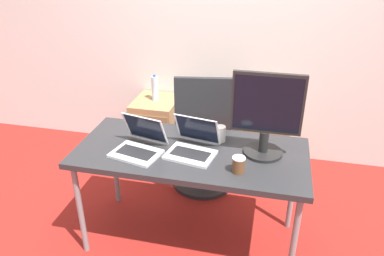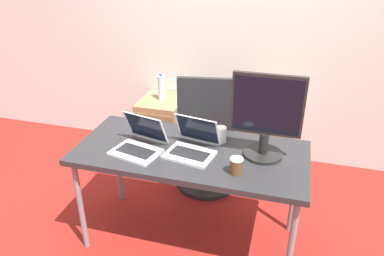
{
  "view_description": "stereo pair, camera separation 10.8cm",
  "coord_description": "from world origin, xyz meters",
  "px_view_note": "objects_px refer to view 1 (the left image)",
  "views": [
    {
      "loc": [
        0.5,
        -2.1,
        2.03
      ],
      "look_at": [
        0.0,
        0.04,
        0.91
      ],
      "focal_mm": 35.0,
      "sensor_mm": 36.0,
      "label": 1
    },
    {
      "loc": [
        0.6,
        -2.07,
        2.03
      ],
      "look_at": [
        0.0,
        0.04,
        0.91
      ],
      "focal_mm": 35.0,
      "sensor_mm": 36.0,
      "label": 2
    }
  ],
  "objects_px": {
    "office_chair": "(203,146)",
    "coffee_cup_brown": "(238,165)",
    "cabinet_right": "(265,139)",
    "water_bottle": "(155,88)",
    "laptop_right": "(139,145)",
    "cabinet_left": "(157,128)",
    "coffee_cup_white": "(220,134)",
    "monitor": "(266,115)",
    "laptop_left": "(193,146)"
  },
  "relations": [
    {
      "from": "cabinet_left",
      "to": "coffee_cup_brown",
      "type": "distance_m",
      "value": 1.71
    },
    {
      "from": "cabinet_left",
      "to": "cabinet_right",
      "type": "xyz_separation_m",
      "value": [
        1.1,
        0.0,
        0.0
      ]
    },
    {
      "from": "office_chair",
      "to": "water_bottle",
      "type": "height_order",
      "value": "office_chair"
    },
    {
      "from": "coffee_cup_white",
      "to": "coffee_cup_brown",
      "type": "relative_size",
      "value": 1.08
    },
    {
      "from": "cabinet_right",
      "to": "laptop_right",
      "type": "distance_m",
      "value": 1.55
    },
    {
      "from": "laptop_right",
      "to": "cabinet_right",
      "type": "bearing_deg",
      "value": 56.71
    },
    {
      "from": "cabinet_right",
      "to": "monitor",
      "type": "bearing_deg",
      "value": -90.06
    },
    {
      "from": "office_chair",
      "to": "coffee_cup_white",
      "type": "relative_size",
      "value": 10.0
    },
    {
      "from": "cabinet_right",
      "to": "coffee_cup_brown",
      "type": "relative_size",
      "value": 5.9
    },
    {
      "from": "water_bottle",
      "to": "coffee_cup_white",
      "type": "distance_m",
      "value": 1.25
    },
    {
      "from": "laptop_right",
      "to": "coffee_cup_brown",
      "type": "height_order",
      "value": "laptop_right"
    },
    {
      "from": "water_bottle",
      "to": "laptop_left",
      "type": "relative_size",
      "value": 0.73
    },
    {
      "from": "monitor",
      "to": "coffee_cup_brown",
      "type": "bearing_deg",
      "value": -117.19
    },
    {
      "from": "water_bottle",
      "to": "monitor",
      "type": "bearing_deg",
      "value": -44.29
    },
    {
      "from": "office_chair",
      "to": "cabinet_left",
      "type": "distance_m",
      "value": 0.76
    },
    {
      "from": "office_chair",
      "to": "cabinet_left",
      "type": "height_order",
      "value": "office_chair"
    },
    {
      "from": "water_bottle",
      "to": "cabinet_right",
      "type": "bearing_deg",
      "value": -0.12
    },
    {
      "from": "cabinet_left",
      "to": "office_chair",
      "type": "bearing_deg",
      "value": -39.17
    },
    {
      "from": "coffee_cup_white",
      "to": "coffee_cup_brown",
      "type": "distance_m",
      "value": 0.4
    },
    {
      "from": "laptop_right",
      "to": "water_bottle",
      "type": "bearing_deg",
      "value": 103.55
    },
    {
      "from": "cabinet_left",
      "to": "monitor",
      "type": "bearing_deg",
      "value": -44.23
    },
    {
      "from": "laptop_left",
      "to": "monitor",
      "type": "xyz_separation_m",
      "value": [
        0.45,
        0.09,
        0.23
      ]
    },
    {
      "from": "office_chair",
      "to": "cabinet_left",
      "type": "relative_size",
      "value": 1.83
    },
    {
      "from": "cabinet_left",
      "to": "water_bottle",
      "type": "xyz_separation_m",
      "value": [
        0.0,
        0.0,
        0.43
      ]
    },
    {
      "from": "water_bottle",
      "to": "monitor",
      "type": "height_order",
      "value": "monitor"
    },
    {
      "from": "office_chair",
      "to": "coffee_cup_brown",
      "type": "distance_m",
      "value": 1.01
    },
    {
      "from": "cabinet_left",
      "to": "laptop_right",
      "type": "xyz_separation_m",
      "value": [
        0.29,
        -1.22,
        0.51
      ]
    },
    {
      "from": "laptop_right",
      "to": "coffee_cup_white",
      "type": "bearing_deg",
      "value": 27.62
    },
    {
      "from": "water_bottle",
      "to": "laptop_right",
      "type": "bearing_deg",
      "value": -76.45
    },
    {
      "from": "coffee_cup_white",
      "to": "cabinet_right",
      "type": "bearing_deg",
      "value": 72.46
    },
    {
      "from": "coffee_cup_brown",
      "to": "cabinet_left",
      "type": "bearing_deg",
      "value": 126.09
    },
    {
      "from": "cabinet_left",
      "to": "coffee_cup_white",
      "type": "height_order",
      "value": "coffee_cup_white"
    },
    {
      "from": "laptop_right",
      "to": "cabinet_left",
      "type": "bearing_deg",
      "value": 103.58
    },
    {
      "from": "coffee_cup_white",
      "to": "laptop_left",
      "type": "bearing_deg",
      "value": -127.49
    },
    {
      "from": "office_chair",
      "to": "coffee_cup_white",
      "type": "bearing_deg",
      "value": -66.39
    },
    {
      "from": "coffee_cup_brown",
      "to": "office_chair",
      "type": "bearing_deg",
      "value": 114.31
    },
    {
      "from": "office_chair",
      "to": "coffee_cup_white",
      "type": "distance_m",
      "value": 0.66
    },
    {
      "from": "office_chair",
      "to": "monitor",
      "type": "distance_m",
      "value": 1.0
    },
    {
      "from": "office_chair",
      "to": "laptop_right",
      "type": "height_order",
      "value": "office_chair"
    },
    {
      "from": "laptop_left",
      "to": "office_chair",
      "type": "bearing_deg",
      "value": 95.3
    },
    {
      "from": "water_bottle",
      "to": "coffee_cup_brown",
      "type": "relative_size",
      "value": 2.53
    },
    {
      "from": "office_chair",
      "to": "laptop_left",
      "type": "relative_size",
      "value": 3.11
    },
    {
      "from": "laptop_right",
      "to": "coffee_cup_brown",
      "type": "distance_m",
      "value": 0.68
    },
    {
      "from": "office_chair",
      "to": "monitor",
      "type": "bearing_deg",
      "value": -49.05
    },
    {
      "from": "cabinet_right",
      "to": "water_bottle",
      "type": "height_order",
      "value": "water_bottle"
    },
    {
      "from": "cabinet_right",
      "to": "monitor",
      "type": "distance_m",
      "value": 1.3
    },
    {
      "from": "monitor",
      "to": "coffee_cup_white",
      "type": "xyz_separation_m",
      "value": [
        -0.3,
        0.11,
        -0.22
      ]
    },
    {
      "from": "laptop_left",
      "to": "water_bottle",
      "type": "bearing_deg",
      "value": 119.08
    },
    {
      "from": "cabinet_right",
      "to": "monitor",
      "type": "height_order",
      "value": "monitor"
    },
    {
      "from": "office_chair",
      "to": "coffee_cup_brown",
      "type": "bearing_deg",
      "value": -65.69
    }
  ]
}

